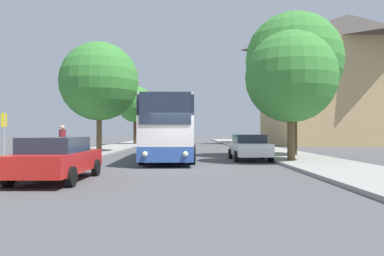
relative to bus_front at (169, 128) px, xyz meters
The scene contains 14 objects.
ground_plane 5.72m from the bus_front, 82.44° to the right, with size 300.00×300.00×0.00m, color #4C4C4F.
sidewalk_left 8.46m from the bus_front, 139.50° to the right, with size 4.00×120.00×0.15m, color gray.
sidewalk_right 9.56m from the bus_front, 34.85° to the right, with size 4.00×120.00×0.15m, color gray.
building_right_background 34.21m from the bus_front, 49.62° to the left, with size 19.89×15.50×16.77m.
bus_front is the anchor object (origin of this frame).
bus_middle 15.86m from the bus_front, 90.08° to the left, with size 2.98×12.09×3.50m.
parked_car_left_curb 10.20m from the bus_front, 108.68° to the right, with size 2.13×4.61×1.47m.
parked_car_right_near 4.84m from the bus_front, ahead, with size 2.11×4.34×1.48m.
bus_stop_sign 9.05m from the bus_front, 138.89° to the right, with size 0.08×0.45×2.36m.
pedestrian_waiting_far 6.03m from the bus_front, 162.79° to the right, with size 0.36×0.36×1.86m.
tree_left_near 24.43m from the bus_front, 102.91° to the left, with size 4.45×4.45×7.11m.
tree_left_far 9.36m from the bus_front, 131.32° to the left, with size 6.01×6.01×8.36m.
tree_right_near 7.55m from the bus_front, 21.35° to the right, with size 4.83×4.83×6.82m.
tree_right_mid 9.23m from the bus_front, 12.49° to the left, with size 6.20×6.20×9.18m.
Camera 1 is at (0.48, -16.81, 1.66)m, focal length 35.00 mm.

